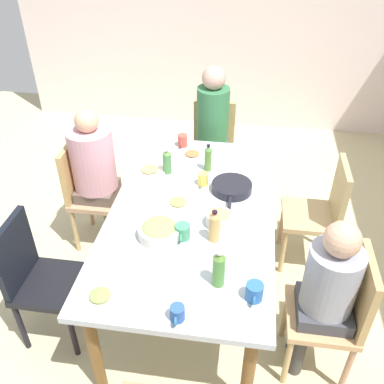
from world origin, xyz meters
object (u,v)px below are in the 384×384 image
plate_3 (150,170)px  serving_pan (232,187)px  cup_1 (254,292)px  bottle_0 (208,158)px  person_4 (212,126)px  chair_3 (321,210)px  plate_1 (178,203)px  chair_2 (36,275)px  plate_2 (192,155)px  bottle_2 (214,226)px  cup_0 (183,141)px  cup_4 (166,218)px  chair_5 (338,310)px  plate_0 (100,297)px  bowl_0 (159,230)px  chair_4 (213,145)px  bowl_1 (220,219)px  bottle_3 (167,162)px  chair_0 (88,189)px  person_5 (326,288)px  cup_2 (177,313)px  dining_table (192,220)px  cup_5 (203,179)px  cup_3 (183,232)px  person_0 (95,167)px  bottle_1 (219,269)px

plate_3 → serving_pan: (0.15, 0.61, 0.02)m
cup_1 → bottle_0: bottle_0 is taller
person_4 → chair_3: bearing=50.3°
plate_3 → plate_1: bearing=37.5°
chair_2 → plate_2: chair_2 is taller
chair_2 → bottle_2: size_ratio=4.19×
cup_0 → cup_4: (0.96, 0.05, -0.01)m
chair_2 → bottle_0: size_ratio=4.25×
chair_5 → cup_1: size_ratio=7.18×
plate_0 → cup_1: 0.78m
chair_2 → bowl_0: size_ratio=3.51×
chair_4 → cup_1: chair_4 is taller
chair_3 → person_4: (-0.75, -0.91, 0.25)m
bowl_0 → cup_0: cup_0 is taller
chair_2 → bowl_1: size_ratio=5.53×
bowl_0 → bottle_3: (-0.69, -0.09, 0.05)m
chair_2 → cup_1: (0.20, 1.32, 0.30)m
cup_4 → bottle_0: (-0.64, 0.19, 0.06)m
chair_0 → person_4: (-0.75, 0.91, 0.25)m
person_5 → cup_1: (0.20, -0.40, 0.13)m
person_4 → plate_2: bearing=-10.1°
person_4 → serving_pan: person_4 is taller
plate_1 → cup_2: cup_2 is taller
plate_1 → bottle_2: 0.41m
chair_2 → plate_1: bearing=122.4°
dining_table → plate_3: bearing=-137.5°
serving_pan → cup_5: size_ratio=4.22×
cup_0 → cup_3: bearing=9.4°
bowl_0 → serving_pan: bowl_0 is taller
chair_5 → chair_0: bearing=-117.1°
person_5 → plate_3: 1.48m
dining_table → bottle_3: 0.52m
chair_5 → dining_table: bearing=-117.1°
person_0 → plate_1: (0.42, 0.72, 0.05)m
person_5 → bottle_2: 0.70m
bottle_1 → bottle_0: bearing=-170.5°
bottle_0 → bottle_3: (0.08, -0.29, -0.01)m
person_5 → bottle_0: 1.25m
plate_2 → bottle_1: 1.31m
cup_0 → dining_table: bearing=13.5°
chair_0 → person_0: size_ratio=0.75×
chair_5 → bowl_0: (-0.19, -1.06, 0.29)m
cup_1 → bottle_3: bearing=-148.7°
cup_1 → cup_0: bearing=-157.6°
bowl_0 → person_4: bearing=174.0°
chair_5 → bottle_0: bottle_0 is taller
plate_1 → cup_1: bearing=35.8°
bottle_0 → chair_4: bearing=-176.9°
person_5 → bottle_1: person_5 is taller
dining_table → bottle_3: bearing=-149.9°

